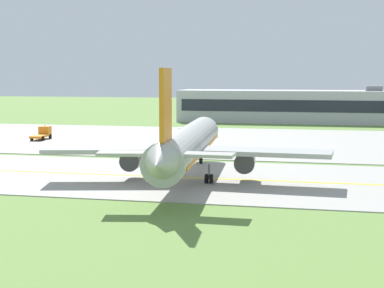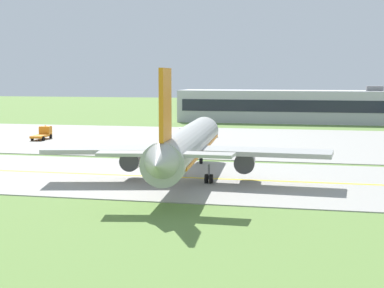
% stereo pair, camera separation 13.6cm
% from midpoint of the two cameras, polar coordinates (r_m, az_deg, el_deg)
% --- Properties ---
extents(ground_plane, '(500.00, 500.00, 0.00)m').
position_cam_midpoint_polar(ground_plane, '(74.10, -5.44, -3.00)').
color(ground_plane, olive).
extents(taxiway_strip, '(240.00, 28.00, 0.10)m').
position_cam_midpoint_polar(taxiway_strip, '(74.09, -5.44, -2.96)').
color(taxiway_strip, '#9E9B93').
rests_on(taxiway_strip, ground).
extents(apron_pad, '(140.00, 52.00, 0.10)m').
position_cam_midpoint_polar(apron_pad, '(112.78, 6.17, 0.25)').
color(apron_pad, '#9E9B93').
rests_on(apron_pad, ground).
extents(taxiway_centreline, '(220.00, 0.60, 0.01)m').
position_cam_midpoint_polar(taxiway_centreline, '(74.08, -5.44, -2.92)').
color(taxiway_centreline, yellow).
rests_on(taxiway_centreline, taxiway_strip).
extents(airplane_lead, '(32.37, 39.66, 12.70)m').
position_cam_midpoint_polar(airplane_lead, '(69.93, -0.36, -0.12)').
color(airplane_lead, '#ADADA8').
rests_on(airplane_lead, ground).
extents(service_truck_baggage, '(3.74, 6.72, 2.59)m').
position_cam_midpoint_polar(service_truck_baggage, '(113.15, -0.63, 0.88)').
color(service_truck_baggage, silver).
rests_on(service_truck_baggage, ground).
extents(service_truck_fuel, '(5.46, 5.89, 2.60)m').
position_cam_midpoint_polar(service_truck_fuel, '(121.97, 1.17, 1.45)').
color(service_truck_fuel, silver).
rests_on(service_truck_fuel, ground).
extents(service_truck_pushback, '(2.88, 6.58, 2.59)m').
position_cam_midpoint_polar(service_truck_pushback, '(118.99, -13.57, 0.98)').
color(service_truck_pushback, orange).
rests_on(service_truck_pushback, ground).
extents(terminal_building, '(69.85, 13.04, 9.37)m').
position_cam_midpoint_polar(terminal_building, '(159.40, 11.50, 3.41)').
color(terminal_building, '#B2B2B7').
rests_on(terminal_building, ground).
extents(traffic_cone_mid_edge, '(0.44, 0.44, 0.60)m').
position_cam_midpoint_polar(traffic_cone_mid_edge, '(85.69, -5.21, -1.52)').
color(traffic_cone_mid_edge, orange).
rests_on(traffic_cone_mid_edge, ground).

